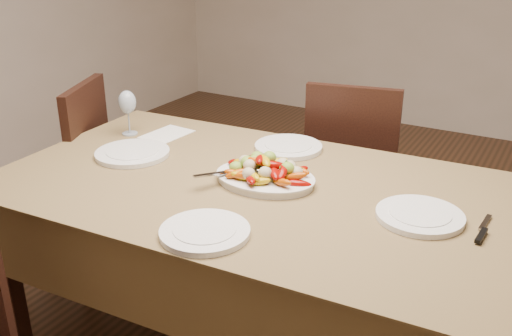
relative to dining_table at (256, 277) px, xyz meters
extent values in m
plane|color=#382011|center=(-0.05, 0.21, -0.38)|extent=(6.00, 6.00, 0.00)
cube|color=brown|center=(0.00, 0.00, 0.00)|extent=(1.89, 1.14, 0.76)
ellipsoid|color=white|center=(0.02, 0.03, 0.39)|extent=(0.36, 0.28, 0.02)
cylinder|color=white|center=(-0.56, 0.00, 0.39)|extent=(0.29, 0.29, 0.02)
cylinder|color=white|center=(0.56, 0.03, 0.39)|extent=(0.27, 0.27, 0.02)
cylinder|color=white|center=(-0.06, 0.36, 0.39)|extent=(0.27, 0.27, 0.02)
cylinder|color=white|center=(0.05, -0.38, 0.39)|extent=(0.26, 0.26, 0.02)
cube|color=silver|center=(-0.59, 0.26, 0.38)|extent=(0.17, 0.22, 0.00)
camera|label=1|loc=(0.90, -1.56, 1.20)|focal=40.00mm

